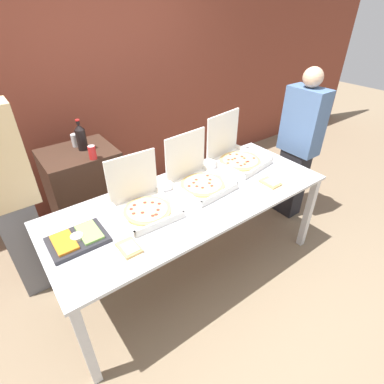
% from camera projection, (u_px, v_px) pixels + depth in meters
% --- Properties ---
extents(ground_plane, '(16.00, 16.00, 0.00)m').
position_uv_depth(ground_plane, '(192.00, 267.00, 2.89)').
color(ground_plane, '#847056').
extents(brick_wall_behind, '(10.00, 0.06, 2.80)m').
position_uv_depth(brick_wall_behind, '(99.00, 83.00, 3.25)').
color(brick_wall_behind, brown).
rests_on(brick_wall_behind, ground_plane).
extents(buffet_table, '(2.34, 0.93, 0.83)m').
position_uv_depth(buffet_table, '(192.00, 206.00, 2.48)').
color(buffet_table, silver).
rests_on(buffet_table, ground_plane).
extents(pizza_box_near_right, '(0.42, 0.43, 0.40)m').
position_uv_depth(pizza_box_near_right, '(144.00, 202.00, 2.25)').
color(pizza_box_near_right, silver).
rests_on(pizza_box_near_right, buffet_table).
extents(pizza_box_far_left, '(0.46, 0.48, 0.43)m').
position_uv_depth(pizza_box_far_left, '(198.00, 177.00, 2.55)').
color(pizza_box_far_left, silver).
rests_on(pizza_box_far_left, buffet_table).
extents(pizza_box_far_right, '(0.52, 0.53, 0.45)m').
position_uv_depth(pizza_box_far_right, '(236.00, 154.00, 2.90)').
color(pizza_box_far_right, silver).
rests_on(pizza_box_far_right, buffet_table).
extents(paper_plate_front_right, '(0.21, 0.21, 0.03)m').
position_uv_depth(paper_plate_front_right, '(129.00, 248.00, 1.93)').
color(paper_plate_front_right, white).
rests_on(paper_plate_front_right, buffet_table).
extents(paper_plate_front_center, '(0.25, 0.25, 0.03)m').
position_uv_depth(paper_plate_front_center, '(270.00, 183.00, 2.59)').
color(paper_plate_front_center, white).
rests_on(paper_plate_front_center, buffet_table).
extents(veggie_tray, '(0.37, 0.27, 0.05)m').
position_uv_depth(veggie_tray, '(77.00, 239.00, 1.98)').
color(veggie_tray, '#28282D').
rests_on(veggie_tray, buffet_table).
extents(sideboard_podium, '(0.66, 0.57, 0.98)m').
position_uv_depth(sideboard_podium, '(87.00, 195.00, 3.06)').
color(sideboard_podium, '#382319').
rests_on(sideboard_podium, ground_plane).
extents(soda_bottle, '(0.09, 0.09, 0.29)m').
position_uv_depth(soda_bottle, '(81.00, 137.00, 2.75)').
color(soda_bottle, black).
rests_on(soda_bottle, sideboard_podium).
extents(soda_can_silver, '(0.07, 0.07, 0.12)m').
position_uv_depth(soda_can_silver, '(75.00, 140.00, 2.84)').
color(soda_can_silver, silver).
rests_on(soda_can_silver, sideboard_podium).
extents(soda_can_colored, '(0.07, 0.07, 0.12)m').
position_uv_depth(soda_can_colored, '(92.00, 152.00, 2.63)').
color(soda_can_colored, red).
rests_on(soda_can_colored, sideboard_podium).
extents(person_guest_plaid, '(0.40, 0.22, 1.84)m').
position_uv_depth(person_guest_plaid, '(8.00, 195.00, 2.21)').
color(person_guest_plaid, slate).
rests_on(person_guest_plaid, ground_plane).
extents(person_guest_cap, '(0.22, 0.40, 1.65)m').
position_uv_depth(person_guest_cap, '(299.00, 145.00, 3.19)').
color(person_guest_cap, black).
rests_on(person_guest_cap, ground_plane).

